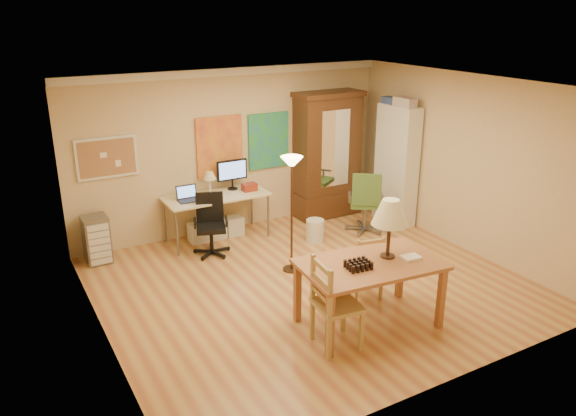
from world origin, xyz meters
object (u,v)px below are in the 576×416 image
office_chair_green (365,216)px  bookshelf (396,165)px  computer_desk (217,212)px  armoire (327,163)px  dining_table (377,248)px  office_chair_black (211,238)px

office_chair_green → bookshelf: (0.74, 0.15, 0.74)m
computer_desk → armoire: 2.23m
computer_desk → bookshelf: 3.17m
office_chair_green → bookshelf: bearing=11.4°
dining_table → bookshelf: bookshelf is taller
computer_desk → office_chair_black: size_ratio=1.76×
dining_table → computer_desk: 3.45m
armoire → bookshelf: armoire is taller
dining_table → computer_desk: dining_table is taller
office_chair_green → armoire: armoire is taller
bookshelf → office_chair_green: bearing=-168.6°
office_chair_green → bookshelf: size_ratio=0.52×
office_chair_black → computer_desk: bearing=57.8°
office_chair_green → armoire: size_ratio=0.48×
office_chair_green → bookshelf: bookshelf is taller
office_chair_green → armoire: bearing=95.9°
office_chair_black → office_chair_green: (2.60, -0.43, 0.03)m
office_chair_black → armoire: armoire is taller
office_chair_green → office_chair_black: bearing=170.5°
office_chair_black → bookshelf: bearing=-4.9°
dining_table → armoire: 3.77m
computer_desk → office_chair_black: (-0.33, -0.52, -0.21)m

